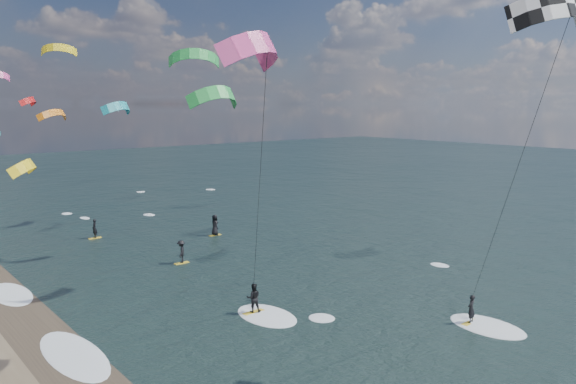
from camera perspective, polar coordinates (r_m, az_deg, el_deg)
kitesurfer_near_a at (r=25.05m, az=24.89°, el=8.72°), size 7.59×8.58×16.10m
kitesurfer_near_b at (r=25.25m, az=-2.32°, el=4.67°), size 7.06×8.88×14.94m
far_kitesurfers at (r=46.48m, az=-10.92°, el=-4.49°), size 9.75×12.62×1.86m
bg_kite_field at (r=67.37m, az=-23.04°, el=8.58°), size 14.65×71.74×11.74m
shoreline_surf at (r=28.92m, az=-19.49°, el=-15.14°), size 2.40×79.40×0.11m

